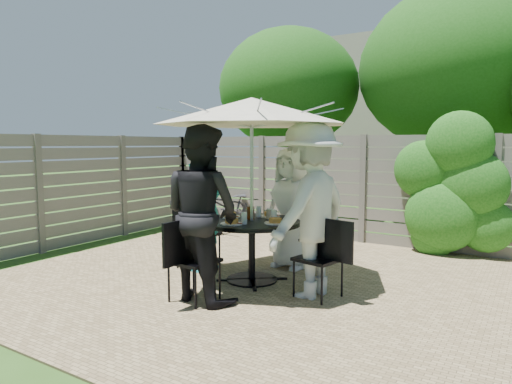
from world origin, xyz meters
The scene contains 22 objects.
backyard_envelope centered at (0.09, 10.29, 2.61)m, with size 60.00×60.00×5.00m.
patio_table centered at (-0.41, 0.14, 0.54)m, with size 1.32×1.32×0.77m.
umbrella centered at (-0.41, 0.14, 2.08)m, with size 2.60×2.60×2.24m.
chair_back centered at (-0.28, 1.10, 0.26)m, with size 0.48×0.65×0.87m.
person_back centered at (-0.30, 0.96, 0.83)m, with size 0.81×0.53×1.65m, color silver.
chair_left centered at (-1.37, 0.27, 0.29)m, with size 0.71×0.48×0.97m.
person_left centered at (-1.24, 0.25, 0.90)m, with size 0.66×0.43×1.81m, color teal.
chair_front centered at (-0.54, -0.82, 0.28)m, with size 0.47×0.68×0.92m.
person_front centered at (-0.53, -0.68, 0.95)m, with size 0.92×0.72×1.90m, color black.
chair_right centered at (0.54, 0.01, 0.27)m, with size 0.68×0.51×0.90m.
person_right centered at (0.41, 0.03, 0.97)m, with size 1.25×0.72×1.94m, color #BABCB7.
plate_back centered at (-0.36, 0.50, 0.79)m, with size 0.26×0.26×0.06m.
plate_left centered at (-0.77, 0.19, 0.79)m, with size 0.26×0.26×0.06m.
plate_front centered at (-0.46, -0.22, 0.79)m, with size 0.26×0.26×0.06m.
plate_right centered at (-0.06, 0.09, 0.79)m, with size 0.26×0.26×0.06m.
glass_back centered at (-0.48, 0.41, 0.84)m, with size 0.07×0.07×0.14m, color silver.
glass_left centered at (-0.68, 0.07, 0.84)m, with size 0.07×0.07×0.14m, color silver.
glass_front centered at (-0.34, -0.13, 0.84)m, with size 0.07×0.07×0.14m, color silver.
glass_right centered at (-0.14, 0.21, 0.84)m, with size 0.07×0.07×0.14m, color silver.
syrup_jug centered at (-0.47, 0.20, 0.85)m, with size 0.09×0.09×0.16m, color #59280C.
coffee_cup centered at (-0.28, 0.35, 0.83)m, with size 0.08×0.08×0.12m, color #C6B293.
bicycle centered at (-2.44, 2.60, 0.48)m, with size 0.64×1.84×0.97m, color #333338.
Camera 1 is at (2.53, -4.48, 1.69)m, focal length 32.00 mm.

